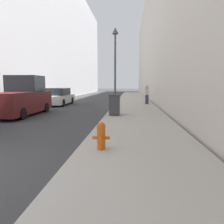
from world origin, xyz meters
TOP-DOWN VIEW (x-y plane):
  - sidewalk_right at (5.02, 18.00)m, footprint 3.56×60.00m
  - building_left_glass at (-10.23, 26.00)m, footprint 12.00×60.00m
  - building_right_stone at (12.90, 26.00)m, footprint 12.00×60.00m
  - fire_hydrant at (3.92, 2.39)m, footprint 0.47×0.36m
  - trash_bin at (3.79, 9.14)m, footprint 0.61×0.70m
  - lamppost at (3.59, 12.38)m, footprint 0.45×0.45m
  - pickup_truck at (-2.09, 9.63)m, footprint 2.25×5.30m
  - parked_sedan_near at (-1.95, 16.47)m, footprint 1.89×4.74m
  - pedestrian_on_sidewalk at (6.19, 16.66)m, footprint 0.34×0.22m

SIDE VIEW (x-z plane):
  - sidewalk_right at x=5.02m, z-range 0.00..0.12m
  - fire_hydrant at x=3.92m, z-range 0.14..0.89m
  - parked_sedan_near at x=-1.95m, z-range -0.06..1.49m
  - trash_bin at x=3.79m, z-range 0.14..1.31m
  - pedestrian_on_sidewalk at x=6.19m, z-range 0.13..1.82m
  - pickup_truck at x=-2.09m, z-range -0.22..2.23m
  - lamppost at x=3.59m, z-range 0.95..6.64m
  - building_right_stone at x=12.90m, z-range 0.00..15.05m
  - building_left_glass at x=-10.23m, z-range 0.00..18.19m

